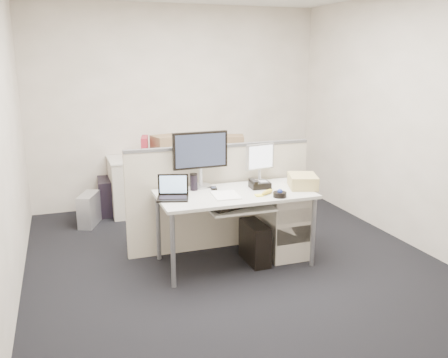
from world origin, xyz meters
name	(u,v)px	position (x,y,z in m)	size (l,w,h in m)	color
floor	(234,262)	(0.00, 0.00, -0.01)	(4.00, 4.50, 0.01)	black
wall_back	(178,107)	(0.00, 2.25, 1.35)	(4.00, 0.02, 2.70)	silver
wall_front	(390,190)	(0.00, -2.25, 1.35)	(4.00, 0.02, 2.70)	silver
wall_left	(3,141)	(-2.00, 0.00, 1.35)	(0.02, 4.50, 2.70)	silver
wall_right	(409,120)	(2.00, 0.00, 1.35)	(0.02, 4.50, 2.70)	silver
desk	(235,199)	(0.00, 0.00, 0.66)	(1.50, 0.75, 0.73)	silver
keyboard_tray	(241,209)	(0.00, -0.18, 0.62)	(0.62, 0.32, 0.02)	silver
drawer_pedestal	(282,224)	(0.55, 0.05, 0.33)	(0.40, 0.55, 0.65)	beige
cubicle_partition	(220,198)	(0.00, 0.45, 0.55)	(2.00, 0.06, 1.10)	beige
back_counter	(185,182)	(0.00, 1.93, 0.36)	(2.00, 0.60, 0.72)	beige
monitor_main	(200,160)	(-0.25, 0.32, 1.01)	(0.57, 0.22, 0.57)	black
monitor_small	(260,163)	(0.40, 0.32, 0.93)	(0.33, 0.16, 0.40)	#B7B7BC
laptop	(172,188)	(-0.62, -0.02, 0.84)	(0.29, 0.22, 0.22)	black
trackball	(280,195)	(0.35, -0.28, 0.75)	(0.13, 0.13, 0.05)	black
desk_phone	(260,185)	(0.30, 0.08, 0.76)	(0.20, 0.16, 0.06)	black
paper_stack	(226,195)	(-0.12, -0.08, 0.74)	(0.24, 0.30, 0.01)	white
sticky_pad	(259,195)	(0.18, -0.18, 0.74)	(0.07, 0.07, 0.01)	#FFEF39
travel_mug	(194,183)	(-0.35, 0.22, 0.81)	(0.07, 0.07, 0.16)	black
banana	(267,192)	(0.28, -0.15, 0.75)	(0.19, 0.05, 0.04)	yellow
cellphone	(214,188)	(-0.15, 0.20, 0.74)	(0.06, 0.11, 0.01)	black
manila_folders	(303,181)	(0.72, -0.04, 0.79)	(0.27, 0.34, 0.13)	#CABD6C
keyboard	(235,206)	(-0.05, -0.14, 0.64)	(0.47, 0.17, 0.03)	black
pc_tower_desk	(255,243)	(0.20, -0.05, 0.20)	(0.17, 0.44, 0.41)	black
pc_tower_spare_dark	(107,196)	(-1.05, 2.03, 0.23)	(0.20, 0.50, 0.47)	black
pc_tower_spare_silver	(89,209)	(-1.30, 1.63, 0.20)	(0.17, 0.42, 0.39)	#B7B7BC
cardboard_box_left	(170,147)	(-0.23, 1.81, 0.88)	(0.42, 0.31, 0.31)	olive
cardboard_box_right	(230,145)	(0.60, 1.81, 0.85)	(0.37, 0.29, 0.27)	olive
red_binder	(145,149)	(-0.55, 1.83, 0.87)	(0.08, 0.33, 0.31)	#A42231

